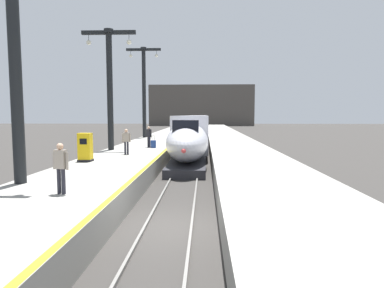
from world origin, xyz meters
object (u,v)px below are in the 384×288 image
Objects in this scene: station_column_far at (144,84)px; passenger_far_waiting at (61,164)px; highspeed_train_main at (198,125)px; station_column_near at (13,16)px; passenger_near_edge at (149,135)px; station_column_mid at (110,78)px; rolling_suitcase at (153,144)px; ticket_machine_yellow at (85,148)px; passenger_mid_platform at (126,140)px.

station_column_far is 28.18m from passenger_far_waiting.
highspeed_train_main is 43.92m from station_column_near.
passenger_far_waiting is (-0.23, -15.66, 0.00)m from passenger_near_edge.
station_column_near is 15.18m from passenger_near_edge.
highspeed_train_main is 31.89m from station_column_mid.
rolling_suitcase is at bearing 77.71° from station_column_near.
ticket_machine_yellow is at bearing -89.00° from station_column_far.
passenger_mid_platform is at bearing 65.37° from ticket_machine_yellow.
passenger_far_waiting reaches higher than rolling_suitcase.
passenger_far_waiting is (0.45, -10.90, 0.00)m from passenger_mid_platform.
ticket_machine_yellow is (-5.55, -37.29, -0.18)m from highspeed_train_main.
station_column_far is 6.14× the size of passenger_far_waiting.
station_column_near is at bearing 144.80° from passenger_far_waiting.
passenger_near_edge is 4.81m from passenger_mid_platform.
station_column_mid is (0.00, 12.18, -0.85)m from station_column_near.
rolling_suitcase is at bearing -76.38° from station_column_far.
station_column_mid reaches higher than passenger_near_edge.
station_column_mid is 5.26× the size of passenger_far_waiting.
passenger_mid_platform is 4.61m from rolling_suitcase.
station_column_near is 8.07m from ticket_machine_yellow.
rolling_suitcase is (2.98, 13.67, -5.91)m from station_column_near.
passenger_near_edge is 0.87m from rolling_suitcase.
station_column_mid is at bearing -153.40° from rolling_suitcase.
station_column_near reaches higher than rolling_suitcase.
rolling_suitcase is (-2.92, -29.53, -0.61)m from highspeed_train_main.
passenger_mid_platform is 1.72× the size of rolling_suitcase.
highspeed_train_main is at bearing 79.23° from station_column_mid.
station_column_far is at bearing 102.12° from passenger_near_edge.
passenger_mid_platform is (-4.02, -33.95, 0.07)m from highspeed_train_main.
passenger_far_waiting is at bearing -94.55° from highspeed_train_main.
station_column_mid is 6.06m from rolling_suitcase.
station_column_near is at bearing -93.39° from ticket_machine_yellow.
station_column_near is 1.18× the size of station_column_mid.
station_column_mid is 5.40m from passenger_near_edge.
station_column_near reaches higher than passenger_far_waiting.
station_column_mid is 5.26× the size of passenger_mid_platform.
ticket_machine_yellow reaches higher than rolling_suitcase.
passenger_mid_platform is 1.00× the size of passenger_far_waiting.
rolling_suitcase is at bearing 71.28° from ticket_machine_yellow.
ticket_machine_yellow is at bearing -108.72° from rolling_suitcase.
station_column_far is (-5.90, -17.24, 5.24)m from highspeed_train_main.
highspeed_train_main reaches higher than passenger_mid_platform.
passenger_near_edge is at bearing -96.52° from highspeed_train_main.
passenger_mid_platform is at bearing -57.30° from station_column_mid.
station_column_far is at bearing 103.62° from rolling_suitcase.
ticket_machine_yellow is at bearing -86.80° from station_column_mid.
highspeed_train_main is 77.79× the size of rolling_suitcase.
highspeed_train_main is 45.20× the size of passenger_far_waiting.
station_column_far reaches higher than passenger_mid_platform.
station_column_mid is 5.59m from passenger_mid_platform.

